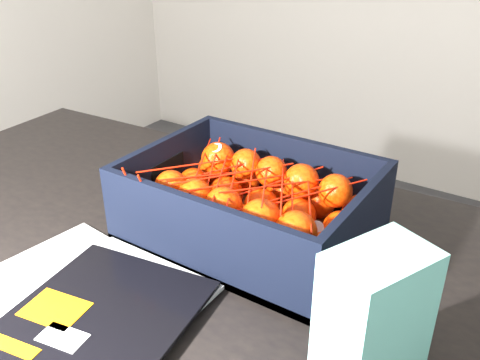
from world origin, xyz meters
The scene contains 6 objects.
table centered at (-0.03, -0.18, 0.65)m, with size 1.24×0.86×0.75m.
magazine_stack centered at (-0.01, -0.34, 0.76)m, with size 0.35×0.32×0.02m.
produce_crate centered at (0.08, -0.05, 0.79)m, with size 0.35×0.26×0.12m.
clementine_heap centered at (0.08, -0.05, 0.80)m, with size 0.34×0.25×0.10m.
mesh_net centered at (0.07, -0.06, 0.85)m, with size 0.29×0.23×0.09m.
retail_carton centered at (0.33, -0.22, 0.83)m, with size 0.07×0.11×0.16m, color white.
Camera 1 is at (0.44, -0.64, 1.20)m, focal length 38.86 mm.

